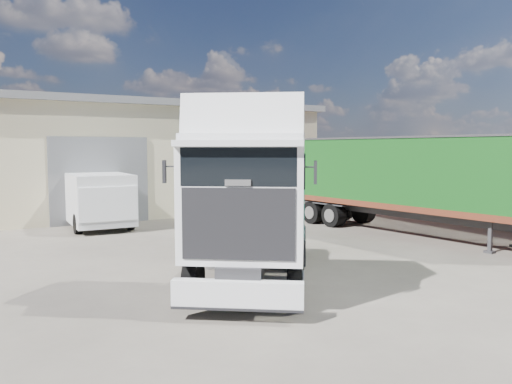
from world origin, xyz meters
TOP-DOWN VIEW (x-y plane):
  - ground at (0.00, 0.00)m, footprint 120.00×120.00m
  - brick_boundary_wall at (11.50, 6.00)m, footprint 0.35×26.00m
  - tractor_unit at (-1.24, -1.73)m, footprint 5.39×6.33m
  - box_trailer at (7.25, 1.85)m, footprint 3.72×10.87m
  - panel_van at (-2.31, 9.37)m, footprint 2.19×5.25m

SIDE VIEW (x-z plane):
  - ground at x=0.00m, z-range 0.00..0.00m
  - panel_van at x=-2.31m, z-range 0.04..2.18m
  - brick_boundary_wall at x=11.50m, z-range 0.00..2.50m
  - tractor_unit at x=-1.24m, z-range -0.33..3.83m
  - box_trailer at x=7.25m, z-range 0.39..3.93m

